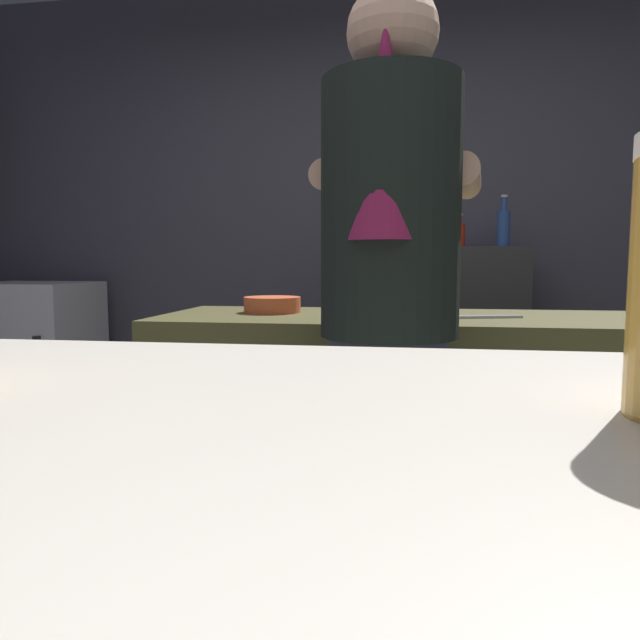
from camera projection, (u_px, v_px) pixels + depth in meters
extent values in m
cube|color=#4C4958|center=(391.00, 221.00, 3.42)|extent=(5.20, 0.10, 2.70)
cube|color=#4A4727|center=(482.00, 460.00, 1.89)|extent=(2.10, 0.60, 0.94)
cube|color=#353437|center=(439.00, 356.00, 3.18)|extent=(0.88, 0.36, 1.19)
cube|color=white|center=(35.00, 368.00, 3.36)|extent=(0.64, 0.55, 0.99)
cube|color=#262626|center=(38.00, 370.00, 3.04)|extent=(0.03, 0.03, 0.36)
cube|color=#252537|center=(387.00, 515.00, 1.49)|extent=(0.28, 0.20, 0.93)
cylinder|color=black|center=(390.00, 211.00, 1.41)|extent=(0.34, 0.34, 0.62)
sphere|color=tan|center=(393.00, 32.00, 1.37)|extent=(0.22, 0.22, 0.22)
cone|color=#8C1E4C|center=(385.00, 130.00, 1.30)|extent=(0.18, 0.18, 0.49)
cylinder|color=tan|center=(339.00, 182.00, 1.60)|extent=(0.12, 0.33, 0.08)
cylinder|color=tan|center=(465.00, 177.00, 1.51)|extent=(0.12, 0.33, 0.08)
cylinder|color=#D55B34|center=(272.00, 305.00, 1.99)|extent=(0.20, 0.20, 0.05)
cube|color=silver|center=(484.00, 317.00, 1.79)|extent=(0.24, 0.09, 0.01)
cylinder|color=#558231|center=(388.00, 234.00, 3.10)|extent=(0.05, 0.05, 0.13)
cylinder|color=#558231|center=(388.00, 217.00, 3.09)|extent=(0.02, 0.02, 0.05)
cylinder|color=black|center=(388.00, 211.00, 3.09)|extent=(0.03, 0.03, 0.01)
cylinder|color=red|center=(459.00, 236.00, 3.06)|extent=(0.06, 0.06, 0.12)
cylinder|color=red|center=(459.00, 220.00, 3.05)|extent=(0.03, 0.03, 0.05)
cylinder|color=white|center=(460.00, 214.00, 3.05)|extent=(0.03, 0.03, 0.01)
cylinder|color=#2F5099|center=(503.00, 229.00, 3.03)|extent=(0.07, 0.07, 0.18)
cylinder|color=#2F5099|center=(504.00, 204.00, 3.02)|extent=(0.03, 0.03, 0.07)
cylinder|color=silver|center=(504.00, 196.00, 3.01)|extent=(0.04, 0.04, 0.01)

